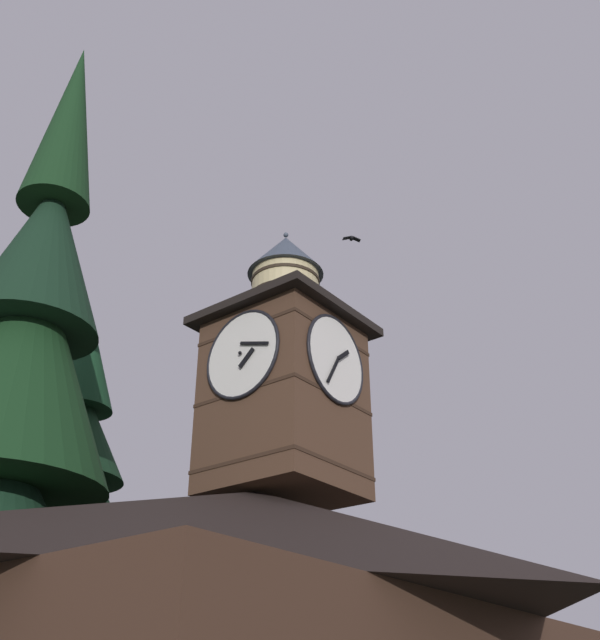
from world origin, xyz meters
The scene contains 6 objects.
building_main centered at (0.64, -0.30, 3.52)m, with size 16.11×11.94×6.88m.
clock_tower centered at (-0.31, -0.18, 10.34)m, with size 4.23×4.23×8.55m.
pine_tree_behind centered at (1.21, -7.63, 5.68)m, with size 7.19×7.19×14.13m.
pine_tree_aside centered at (5.91, -3.43, 8.12)m, with size 6.43×6.43×20.38m.
flying_bird_high centered at (-6.05, -1.43, 18.85)m, with size 0.69×0.62×0.16m.
flying_bird_low centered at (-3.45, -1.45, 15.11)m, with size 0.27×0.68×0.11m.
Camera 1 is at (14.80, 12.11, 1.68)m, focal length 41.75 mm.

